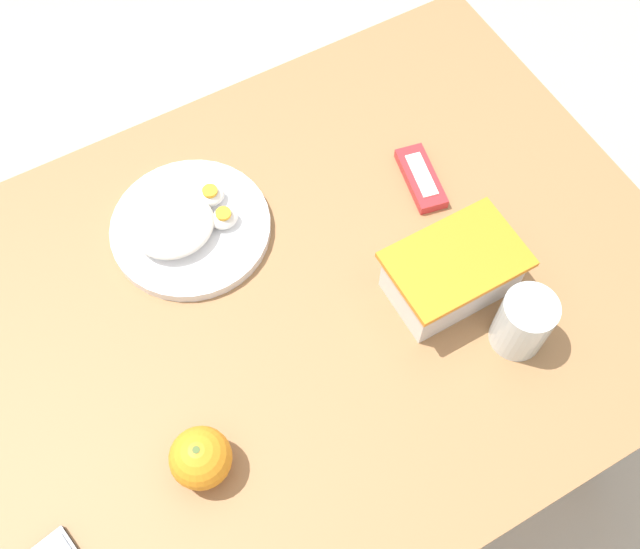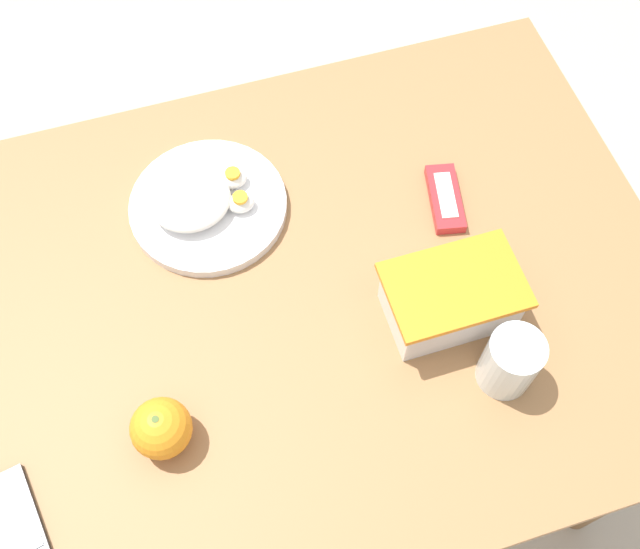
% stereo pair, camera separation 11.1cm
% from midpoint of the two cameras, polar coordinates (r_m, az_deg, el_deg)
% --- Properties ---
extents(ground_plane, '(10.00, 10.00, 0.00)m').
position_cam_midpoint_polar(ground_plane, '(1.79, -4.43, -12.88)').
color(ground_plane, '#B2A899').
extents(table, '(1.26, 0.85, 0.71)m').
position_cam_midpoint_polar(table, '(1.20, -6.45, -5.25)').
color(table, '#996B42').
rests_on(table, ground_plane).
extents(food_container, '(0.19, 0.13, 0.09)m').
position_cam_midpoint_polar(food_container, '(1.10, 7.22, -0.31)').
color(food_container, white).
rests_on(food_container, table).
extents(orange_fruit, '(0.08, 0.08, 0.08)m').
position_cam_midpoint_polar(orange_fruit, '(1.02, -12.25, -13.83)').
color(orange_fruit, orange).
rests_on(orange_fruit, table).
extents(rice_plate, '(0.25, 0.25, 0.06)m').
position_cam_midpoint_polar(rice_plate, '(1.19, -12.80, 3.38)').
color(rice_plate, white).
rests_on(rice_plate, table).
extents(candy_bar, '(0.07, 0.13, 0.02)m').
position_cam_midpoint_polar(candy_bar, '(1.22, 5.15, 7.10)').
color(candy_bar, '#B7282D').
rests_on(candy_bar, table).
extents(drinking_glass, '(0.08, 0.08, 0.10)m').
position_cam_midpoint_polar(drinking_glass, '(1.07, 12.43, -3.88)').
color(drinking_glass, silver).
rests_on(drinking_glass, table).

